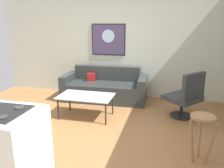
{
  "coord_description": "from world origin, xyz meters",
  "views": [
    {
      "loc": [
        1.29,
        -3.3,
        1.87
      ],
      "look_at": [
        0.23,
        0.9,
        0.7
      ],
      "focal_mm": 36.63,
      "sensor_mm": 36.0,
      "label": 1
    }
  ],
  "objects_px": {
    "bar_stool": "(202,126)",
    "armchair": "(186,96)",
    "coffee_table": "(86,97)",
    "couch": "(105,89)",
    "wall_painting": "(108,40)"
  },
  "relations": [
    {
      "from": "armchair",
      "to": "wall_painting",
      "type": "distance_m",
      "value": 2.44
    },
    {
      "from": "couch",
      "to": "coffee_table",
      "type": "xyz_separation_m",
      "value": [
        -0.06,
        -1.14,
        0.14
      ]
    },
    {
      "from": "coffee_table",
      "to": "armchair",
      "type": "relative_size",
      "value": 1.13
    },
    {
      "from": "armchair",
      "to": "coffee_table",
      "type": "bearing_deg",
      "value": -167.54
    },
    {
      "from": "coffee_table",
      "to": "armchair",
      "type": "xyz_separation_m",
      "value": [
        1.94,
        0.43,
        0.04
      ]
    },
    {
      "from": "coffee_table",
      "to": "couch",
      "type": "bearing_deg",
      "value": 86.97
    },
    {
      "from": "bar_stool",
      "to": "coffee_table",
      "type": "bearing_deg",
      "value": 152.71
    },
    {
      "from": "couch",
      "to": "armchair",
      "type": "bearing_deg",
      "value": -20.74
    },
    {
      "from": "coffee_table",
      "to": "bar_stool",
      "type": "bearing_deg",
      "value": -27.29
    },
    {
      "from": "couch",
      "to": "bar_stool",
      "type": "height_order",
      "value": "couch"
    },
    {
      "from": "couch",
      "to": "wall_painting",
      "type": "relative_size",
      "value": 2.37
    },
    {
      "from": "couch",
      "to": "armchair",
      "type": "relative_size",
      "value": 2.18
    },
    {
      "from": "couch",
      "to": "wall_painting",
      "type": "bearing_deg",
      "value": 92.48
    },
    {
      "from": "bar_stool",
      "to": "armchair",
      "type": "bearing_deg",
      "value": 94.64
    },
    {
      "from": "armchair",
      "to": "wall_painting",
      "type": "xyz_separation_m",
      "value": [
        -1.9,
        1.16,
        0.99
      ]
    }
  ]
}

